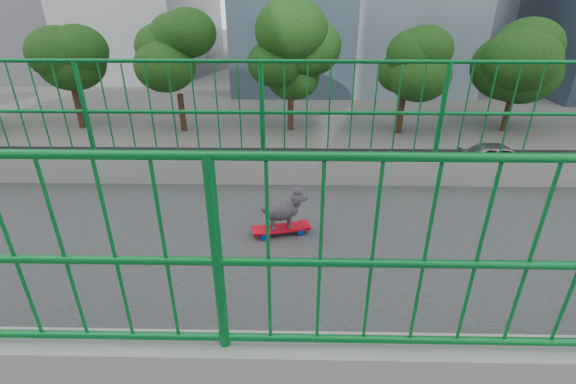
{
  "coord_description": "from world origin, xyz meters",
  "views": [
    {
      "loc": [
        2.99,
        4.38,
        9.01
      ],
      "look_at": [
        -0.98,
        4.3,
        7.07
      ],
      "focal_mm": 24.85,
      "sensor_mm": 36.0,
      "label": 1
    }
  ],
  "objects_px": {
    "skateboard": "(281,229)",
    "car_4": "(499,156)",
    "poodle": "(283,209)",
    "car_3": "(499,179)",
    "car_2": "(360,207)"
  },
  "relations": [
    {
      "from": "poodle",
      "to": "car_4",
      "type": "height_order",
      "value": "poodle"
    },
    {
      "from": "skateboard",
      "to": "car_4",
      "type": "height_order",
      "value": "skateboard"
    },
    {
      "from": "car_2",
      "to": "car_4",
      "type": "height_order",
      "value": "car_4"
    },
    {
      "from": "poodle",
      "to": "car_2",
      "type": "distance_m",
      "value": 14.12
    },
    {
      "from": "skateboard",
      "to": "car_4",
      "type": "distance_m",
      "value": 22.94
    },
    {
      "from": "skateboard",
      "to": "car_2",
      "type": "bearing_deg",
      "value": 152.13
    },
    {
      "from": "car_3",
      "to": "car_4",
      "type": "distance_m",
      "value": 3.49
    },
    {
      "from": "skateboard",
      "to": "car_3",
      "type": "bearing_deg",
      "value": 131.53
    },
    {
      "from": "poodle",
      "to": "skateboard",
      "type": "bearing_deg",
      "value": -90.0
    },
    {
      "from": "poodle",
      "to": "car_4",
      "type": "distance_m",
      "value": 22.98
    },
    {
      "from": "skateboard",
      "to": "poodle",
      "type": "bearing_deg",
      "value": 90.0
    },
    {
      "from": "car_3",
      "to": "car_4",
      "type": "xyz_separation_m",
      "value": [
        -3.2,
        1.4,
        0.0
      ]
    },
    {
      "from": "car_2",
      "to": "car_3",
      "type": "xyz_separation_m",
      "value": [
        -3.2,
        7.52,
        0.0
      ]
    },
    {
      "from": "car_2",
      "to": "car_3",
      "type": "distance_m",
      "value": 8.17
    },
    {
      "from": "poodle",
      "to": "car_3",
      "type": "relative_size",
      "value": 0.08
    }
  ]
}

